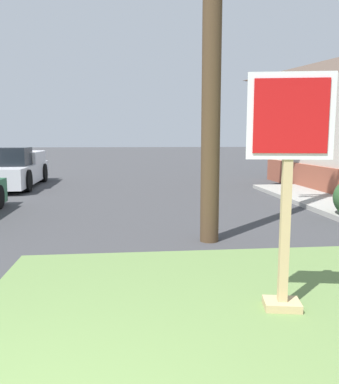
{
  "coord_description": "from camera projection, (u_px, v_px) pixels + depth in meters",
  "views": [
    {
      "loc": [
        0.86,
        -1.46,
        1.8
      ],
      "look_at": [
        1.5,
        4.77,
        0.94
      ],
      "focal_mm": 36.79,
      "sensor_mm": 36.0,
      "label": 1
    }
  ],
  "objects": [
    {
      "name": "manhole_cover",
      "position": [
        69.0,
        287.0,
        4.78
      ],
      "size": [
        0.7,
        0.7,
        0.02
      ],
      "primitive_type": "cylinder",
      "color": "black",
      "rests_on": "ground"
    },
    {
      "name": "stop_sign",
      "position": [
        287.0,
        193.0,
        3.83
      ],
      "size": [
        0.8,
        0.34,
        2.33
      ],
      "color": "tan",
      "rests_on": "grass_corner_patch"
    },
    {
      "name": "grass_corner_patch",
      "position": [
        301.0,
        352.0,
        3.27
      ],
      "size": [
        6.0,
        5.79,
        0.08
      ],
      "primitive_type": "cube",
      "color": "#668447",
      "rests_on": "ground"
    },
    {
      "name": "pickup_truck_white",
      "position": [
        8.0,
        171.0,
        14.52
      ],
      "size": [
        2.3,
        5.28,
        1.48
      ],
      "color": "silver",
      "rests_on": "ground"
    }
  ]
}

